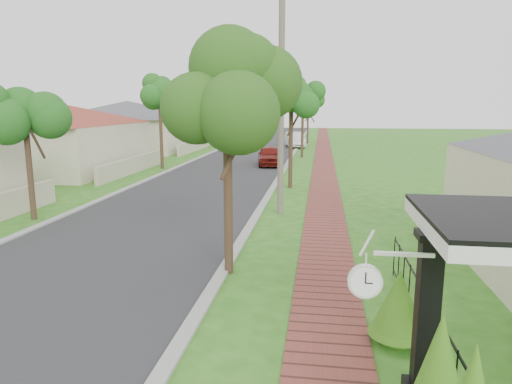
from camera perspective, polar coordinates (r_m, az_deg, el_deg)
The scene contains 16 objects.
ground at distance 8.84m, azimuth -13.68°, elevation -17.76°, with size 160.00×160.00×0.00m, color #2A6A19.
road at distance 28.14m, azimuth -4.34°, elevation 2.21°, with size 7.00×120.00×0.02m, color #28282B.
kerb_right at distance 27.59m, azimuth 3.09°, elevation 2.06°, with size 0.30×120.00×0.10m, color #9E9E99.
kerb_left at distance 29.15m, azimuth -11.37°, elevation 2.33°, with size 0.30×120.00×0.10m, color #9E9E99.
sidewalk at distance 27.49m, azimuth 8.50°, elevation 1.92°, with size 1.50×120.00×0.03m, color brown.
porch_post at distance 7.05m, azimuth 20.46°, elevation -15.64°, with size 0.48×0.48×2.52m.
picket_fence at distance 8.26m, azimuth 21.15°, elevation -16.19°, with size 0.03×8.02×1.00m.
street_trees at distance 34.53m, azimuth -1.75°, elevation 11.37°, with size 10.70×37.65×5.89m.
hedge_row at distance 6.60m, azimuth 20.61°, elevation -19.82°, with size 0.89×4.64×2.21m.
far_house_red at distance 32.65m, azimuth -25.52°, elevation 6.51°, with size 15.56×15.56×4.60m.
far_house_grey at distance 44.97m, azimuth -15.62°, elevation 8.05°, with size 15.56×15.56×4.60m.
parked_car_red at distance 32.17m, azimuth 1.73°, elevation 4.55°, with size 1.62×4.04×1.38m, color maroon.
parked_car_white at distance 46.37m, azimuth 4.89°, elevation 6.51°, with size 1.61×4.61×1.52m, color white.
near_tree at distance 11.02m, azimuth -3.64°, elevation 11.62°, with size 2.12×2.12×5.45m.
utility_pole at distance 17.37m, azimuth 3.17°, elevation 11.88°, with size 1.20×0.24×8.91m.
station_clock at distance 6.22m, azimuth 13.81°, elevation -10.53°, with size 1.07×0.13×0.64m.
Camera 1 is at (3.04, -7.17, 4.18)m, focal length 32.00 mm.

